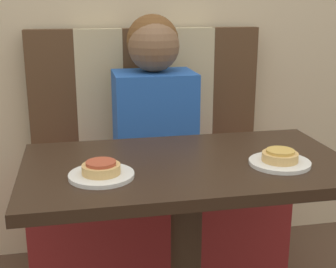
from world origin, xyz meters
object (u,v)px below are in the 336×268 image
object	(u,v)px
plate_left	(101,175)
plate_right	(280,163)
person	(154,98)
pizza_left	(101,168)
pizza_right	(280,156)

from	to	relation	value
plate_left	plate_right	size ratio (longest dim) A/B	1.00
person	pizza_left	bearing A→B (deg)	-111.17
person	plate_left	size ratio (longest dim) A/B	3.74
pizza_left	pizza_right	distance (m)	0.53
plate_left	pizza_left	xyz separation A→B (m)	(0.00, -0.00, 0.02)
plate_left	plate_right	world-z (taller)	same
pizza_left	pizza_right	bearing A→B (deg)	0.00
pizza_left	plate_left	bearing A→B (deg)	90.00
person	plate_left	xyz separation A→B (m)	(-0.27, -0.69, -0.07)
plate_right	pizza_left	world-z (taller)	pizza_left
plate_left	pizza_right	world-z (taller)	pizza_right
person	pizza_right	xyz separation A→B (m)	(0.27, -0.69, -0.05)
plate_right	plate_left	bearing A→B (deg)	180.00
person	pizza_right	world-z (taller)	person
plate_left	pizza_right	xyz separation A→B (m)	(0.53, -0.00, 0.02)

